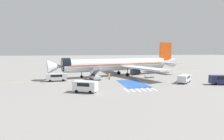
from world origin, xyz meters
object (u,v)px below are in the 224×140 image
at_px(service_van_0, 57,77).
at_px(service_van_3, 221,79).
at_px(ground_crew_2, 109,76).
at_px(traffic_cone_2, 74,81).
at_px(fuel_tanker, 123,64).
at_px(traffic_cone_1, 128,77).
at_px(baggage_cart, 149,77).
at_px(traffic_cone_0, 127,77).
at_px(boarding_stairs_forward, 95,76).
at_px(ground_crew_1, 132,74).
at_px(service_van_2, 184,78).
at_px(service_van_1, 85,86).
at_px(airliner, 120,64).
at_px(ground_crew_0, 109,75).

relative_size(service_van_0, service_van_3, 0.99).
height_order(ground_crew_2, traffic_cone_2, ground_crew_2).
xyz_separation_m(fuel_tanker, service_van_0, (-27.97, -33.32, -0.51)).
bearing_deg(traffic_cone_1, ground_crew_2, -162.43).
height_order(baggage_cart, traffic_cone_0, baggage_cart).
height_order(boarding_stairs_forward, traffic_cone_1, boarding_stairs_forward).
height_order(service_van_3, ground_crew_1, service_van_3).
distance_m(service_van_3, traffic_cone_2, 36.63).
bearing_deg(traffic_cone_0, ground_crew_2, -150.46).
bearing_deg(fuel_tanker, service_van_2, 8.82).
xyz_separation_m(service_van_2, traffic_cone_2, (-28.05, 5.93, -0.86)).
bearing_deg(traffic_cone_2, service_van_0, 144.55).
bearing_deg(ground_crew_1, service_van_1, -4.77).
xyz_separation_m(airliner, ground_crew_0, (-4.78, -5.53, -2.81)).
height_order(boarding_stairs_forward, traffic_cone_2, boarding_stairs_forward).
bearing_deg(traffic_cone_1, service_van_0, -175.99).
height_order(ground_crew_2, traffic_cone_0, ground_crew_2).
height_order(boarding_stairs_forward, ground_crew_0, boarding_stairs_forward).
bearing_deg(service_van_3, baggage_cart, 56.98).
height_order(boarding_stairs_forward, traffic_cone_0, boarding_stairs_forward).
xyz_separation_m(service_van_0, traffic_cone_1, (20.73, 1.45, -0.94)).
distance_m(airliner, traffic_cone_1, 6.90).
bearing_deg(fuel_tanker, service_van_1, -21.04).
distance_m(service_van_3, baggage_cart, 18.87).
distance_m(fuel_tanker, service_van_3, 48.12).
bearing_deg(baggage_cart, service_van_2, 16.07).
bearing_deg(service_van_2, service_van_0, -148.26).
relative_size(boarding_stairs_forward, service_van_2, 1.01).
distance_m(service_van_0, ground_crew_2, 14.42).
bearing_deg(ground_crew_2, service_van_3, -31.71).
xyz_separation_m(ground_crew_1, traffic_cone_0, (-1.71, 0.04, -0.78)).
xyz_separation_m(ground_crew_2, traffic_cone_0, (6.30, 3.57, -0.72)).
xyz_separation_m(service_van_3, ground_crew_0, (-24.79, 15.17, -0.43)).
height_order(baggage_cart, traffic_cone_2, baggage_cart).
height_order(service_van_1, service_van_2, service_van_1).
height_order(boarding_stairs_forward, ground_crew_2, boarding_stairs_forward).
bearing_deg(ground_crew_1, service_van_3, 83.09).
height_order(service_van_1, traffic_cone_1, service_van_1).
bearing_deg(service_van_0, traffic_cone_2, -128.48).
relative_size(service_van_0, ground_crew_0, 3.36).
relative_size(fuel_tanker, ground_crew_2, 6.33).
bearing_deg(service_van_3, traffic_cone_1, 67.50).
height_order(boarding_stairs_forward, service_van_0, boarding_stairs_forward).
height_order(ground_crew_0, traffic_cone_2, ground_crew_0).
bearing_deg(ground_crew_0, airliner, 101.65).
bearing_deg(fuel_tanker, ground_crew_0, -19.90).
xyz_separation_m(traffic_cone_0, traffic_cone_2, (-16.22, -6.22, 0.11)).
relative_size(ground_crew_0, ground_crew_2, 0.98).
height_order(ground_crew_1, traffic_cone_0, ground_crew_1).
distance_m(baggage_cart, traffic_cone_0, 6.87).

